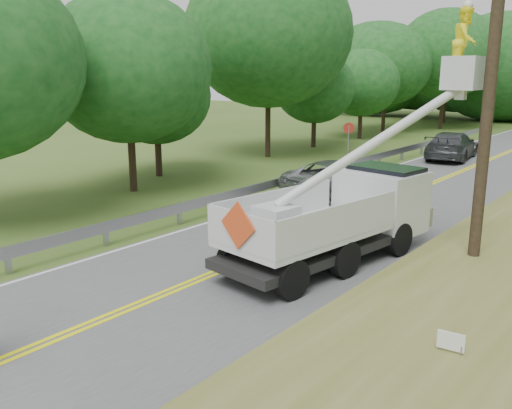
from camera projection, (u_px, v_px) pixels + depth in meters
The scene contains 9 objects.
ground at pixel (67, 335), 10.79m from camera, with size 140.00×140.00×0.00m, color #324E1A.
road at pixel (383, 204), 21.45m from camera, with size 7.20×96.00×0.03m.
guardrail at pixel (309, 175), 24.44m from camera, with size 0.18×48.00×0.77m.
treeline_left at pixel (354, 56), 38.78m from camera, with size 11.42×55.75×11.61m.
bucket_truck at pixel (359, 203), 15.07m from camera, with size 4.43×6.95×6.60m.
suv_silver at pixel (340, 178), 22.89m from camera, with size 2.40×5.20×1.44m, color #A6A7AD.
suv_darkgrey at pixel (452, 146), 32.27m from camera, with size 2.25×5.54×1.61m, color #3E4246.
stop_sign_permanent at pixel (348, 140), 26.76m from camera, with size 0.49×0.34×2.67m.
yard_sign at pixel (451, 343), 9.45m from camera, with size 0.47×0.08×0.68m.
Camera 1 is at (9.05, -5.44, 5.03)m, focal length 38.49 mm.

